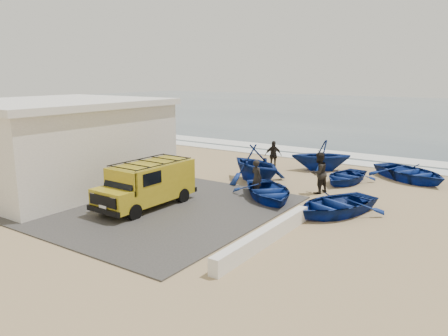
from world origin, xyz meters
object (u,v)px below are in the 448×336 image
Objects in this scene: van at (148,183)px; fisherman_middle at (319,173)px; boat_near_right at (335,204)px; boat_near_left at (268,191)px; fisherman_back at (273,155)px; boat_mid_left at (255,163)px; fisherman_front at (257,178)px; parapet at (266,236)px; boat_far_right at (410,172)px; boat_mid_right at (345,176)px; boat_far_left at (321,155)px; building at (56,143)px.

van is 7.99m from fisherman_middle.
boat_near_left is at bearing -163.87° from boat_near_right.
van is 9.53m from fisherman_back.
fisherman_front is at bearing -123.37° from boat_mid_left.
fisherman_middle reaches higher than parapet.
boat_near_right is 0.93× the size of boat_far_right.
boat_near_right is 3.27m from fisherman_middle.
boat_mid_right is at bearing 93.71° from parapet.
fisherman_middle is (-1.80, 2.67, 0.57)m from boat_near_right.
boat_near_left is 1.03× the size of boat_mid_left.
fisherman_middle is at bearing -178.69° from boat_far_right.
boat_mid_left reaches higher than boat_far_right.
parapet is at bearing -122.23° from boat_mid_left.
parapet is at bearing 140.81° from fisherman_front.
boat_near_right is at bearing -170.89° from fisherman_front.
boat_mid_right is (-0.63, 9.67, 0.07)m from parapet.
fisherman_back reaches higher than boat_near_right.
boat_mid_right is at bearing -170.71° from fisherman_middle.
fisherman_front reaches higher than boat_near_right.
boat_far_left is at bearing 140.73° from boat_mid_right.
building is at bearing 153.77° from boat_mid_left.
boat_near_right is 7.85m from boat_far_right.
building is 13.79m from boat_near_right.
fisherman_front is at bearing 23.01° from building.
building is at bearing -138.86° from boat_mid_right.
building is 11.91m from fisherman_back.
fisherman_middle is at bearing -11.80° from boat_far_left.
van is (6.35, -0.14, -1.12)m from building.
boat_near_right reaches higher than boat_mid_right.
boat_near_right is at bearing 52.03° from fisherman_middle.
fisherman_middle is (5.11, 6.14, -0.06)m from van.
fisherman_back is at bearing 71.18° from boat_near_left.
parapet is 1.57× the size of boat_near_left.
fisherman_back is at bearing 52.12° from building.
boat_near_right is at bearing -93.24° from boat_mid_left.
building is 4.79× the size of fisherman_middle.
boat_near_left is 5.33m from boat_mid_right.
boat_mid_right is 4.68m from fisherman_back.
fisherman_middle is (-3.06, -5.08, 0.54)m from boat_far_right.
boat_near_left reaches higher than parapet.
boat_near_left is (-2.45, 4.65, 0.12)m from parapet.
building is at bearing 40.77° from fisherman_front.
boat_mid_right is 0.78× the size of boat_far_right.
boat_far_left is (1.77, 4.59, -0.08)m from boat_mid_left.
building is at bearing -74.08° from boat_far_left.
fisherman_front is at bearing -28.54° from fisherman_middle.
building reaches higher than fisherman_middle.
boat_mid_left is at bearing -76.08° from fisherman_middle.
building reaches higher than boat_near_right.
boat_far_right is 2.53× the size of fisherman_front.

